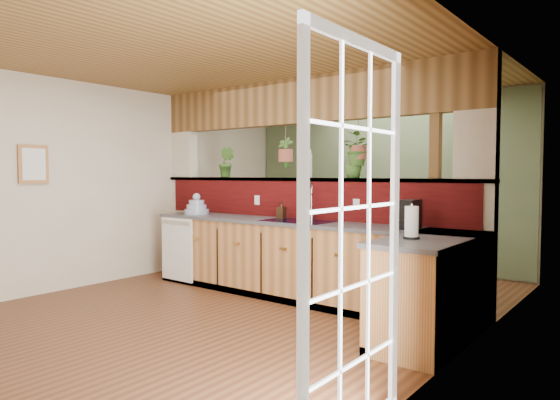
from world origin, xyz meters
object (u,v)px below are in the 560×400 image
Objects in this scene: coffee_maker at (409,215)px; shelving_console at (331,232)px; paper_towel at (412,223)px; faucet at (309,198)px; soap_dispenser at (281,210)px; dish_stack at (197,208)px; glass_jar at (305,162)px.

coffee_maker is 3.29m from shelving_console.
paper_towel is 4.01m from shelving_console.
faucet is 1.31m from coffee_maker.
shelving_console is (-0.66, 2.16, -0.50)m from soap_dispenser.
coffee_maker is 0.98× the size of paper_towel.
soap_dispenser is 0.14× the size of shelving_console.
dish_stack is 2.95m from coffee_maker.
faucet is 1.22× the size of glass_jar.
coffee_maker reaches higher than shelving_console.
glass_jar reaches higher than dish_stack.
paper_towel is (1.99, -0.81, 0.03)m from soap_dispenser.
glass_jar is at bearing -45.11° from shelving_console.
dish_stack is 1.30m from soap_dispenser.
paper_towel is at bearing -10.78° from dish_stack.
shelving_console is at bearing 106.97° from soap_dispenser.
coffee_maker is at bearing -3.73° from soap_dispenser.
coffee_maker reaches higher than dish_stack.
soap_dispenser is 2.31m from shelving_console.
soap_dispenser is 0.54× the size of glass_jar.
paper_towel is 0.75× the size of glass_jar.
faucet is 1.62× the size of paper_towel.
glass_jar reaches higher than soap_dispenser.
paper_towel reaches higher than coffee_maker.
faucet is 1.68m from dish_stack.
coffee_maker is at bearing -6.51° from faucet.
soap_dispenser is 1.67m from coffee_maker.
glass_jar is (1.45, 0.44, 0.60)m from dish_stack.
glass_jar is (0.16, 0.26, 0.58)m from soap_dispenser.
glass_jar is at bearing 165.58° from coffee_maker.
dish_stack is 0.22× the size of shelving_console.
soap_dispenser is (-0.37, -0.04, -0.15)m from faucet.
dish_stack is 0.84× the size of glass_jar.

